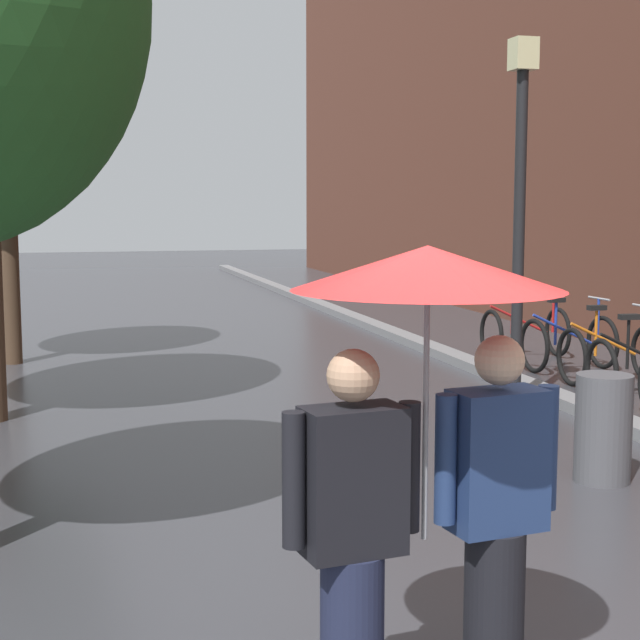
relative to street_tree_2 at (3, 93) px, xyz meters
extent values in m
cube|color=slate|center=(5.84, -0.14, -3.53)|extent=(0.30, 36.00, 0.12)
cylinder|color=#473323|center=(0.00, 0.00, -2.33)|extent=(0.24, 0.24, 2.53)
ellipsoid|color=#2D6628|center=(0.00, 0.00, 0.02)|extent=(2.57, 2.57, 2.89)
torus|color=black|center=(6.34, -4.32, -3.24)|extent=(0.09, 0.70, 0.70)
cylinder|color=black|center=(6.74, -4.34, -3.04)|extent=(0.88, 0.08, 0.43)
cylinder|color=black|center=(6.64, -4.34, -2.97)|extent=(0.04, 0.04, 0.55)
cube|color=black|center=(6.64, -4.34, -2.66)|extent=(0.22, 0.11, 0.06)
torus|color=black|center=(6.49, -3.42, -3.24)|extent=(0.06, 0.70, 0.70)
cylinder|color=orange|center=(6.89, -3.43, -3.04)|extent=(0.88, 0.04, 0.43)
cylinder|color=orange|center=(6.79, -3.43, -2.97)|extent=(0.04, 0.04, 0.55)
cube|color=black|center=(6.79, -3.43, -2.66)|extent=(0.22, 0.10, 0.06)
torus|color=black|center=(7.49, -2.44, -3.24)|extent=(0.10, 0.70, 0.70)
torus|color=black|center=(6.47, -2.49, -3.24)|extent=(0.10, 0.70, 0.70)
cylinder|color=#233DA8|center=(6.88, -2.47, -3.04)|extent=(0.88, 0.09, 0.43)
cylinder|color=#233DA8|center=(6.78, -2.48, -2.97)|extent=(0.04, 0.04, 0.55)
cube|color=black|center=(6.78, -2.48, -2.66)|extent=(0.23, 0.11, 0.06)
cylinder|color=#233DA8|center=(7.41, -2.44, -2.95)|extent=(0.04, 0.04, 0.58)
cylinder|color=#9E9EA3|center=(7.41, -2.44, -2.66)|extent=(0.05, 0.46, 0.03)
torus|color=black|center=(7.42, -1.37, -3.24)|extent=(0.06, 0.70, 0.70)
torus|color=black|center=(6.40, -1.37, -3.24)|extent=(0.06, 0.70, 0.70)
cylinder|color=red|center=(6.81, -1.37, -3.04)|extent=(0.88, 0.04, 0.43)
cylinder|color=red|center=(6.71, -1.37, -2.97)|extent=(0.04, 0.04, 0.55)
cube|color=black|center=(6.71, -1.37, -2.66)|extent=(0.22, 0.10, 0.06)
cylinder|color=red|center=(7.34, -1.37, -2.95)|extent=(0.04, 0.04, 0.58)
cylinder|color=#9E9EA3|center=(7.34, -1.37, -2.66)|extent=(0.03, 0.46, 0.03)
cube|color=black|center=(1.72, -10.11, -2.50)|extent=(0.43, 0.27, 0.59)
sphere|color=tan|center=(1.72, -10.11, -2.08)|extent=(0.21, 0.21, 0.21)
cylinder|color=black|center=(1.47, -10.14, -2.47)|extent=(0.09, 0.09, 0.53)
cylinder|color=black|center=(1.97, -10.08, -2.47)|extent=(0.09, 0.09, 0.53)
cylinder|color=black|center=(2.38, -10.03, -3.19)|extent=(0.26, 0.26, 0.80)
cube|color=navy|center=(2.38, -10.03, -2.49)|extent=(0.43, 0.27, 0.60)
sphere|color=beige|center=(2.38, -10.03, -2.06)|extent=(0.21, 0.21, 0.21)
cylinder|color=navy|center=(2.14, -10.06, -2.46)|extent=(0.09, 0.09, 0.54)
cylinder|color=navy|center=(2.63, -9.99, -2.46)|extent=(0.09, 0.09, 0.54)
cylinder|color=#9E9EA3|center=(2.05, -10.05, -2.27)|extent=(0.02, 0.02, 1.05)
cone|color=red|center=(2.05, -10.05, -1.67)|extent=(1.11, 1.11, 0.18)
cylinder|color=black|center=(5.24, -4.45, -1.84)|extent=(0.12, 0.12, 3.51)
cube|color=beige|center=(5.24, -4.45, 0.07)|extent=(0.24, 0.24, 0.32)
cylinder|color=#4C4C51|center=(4.70, -7.07, -3.17)|extent=(0.44, 0.44, 0.85)
camera|label=1|loc=(0.62, -13.70, -1.41)|focal=54.86mm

